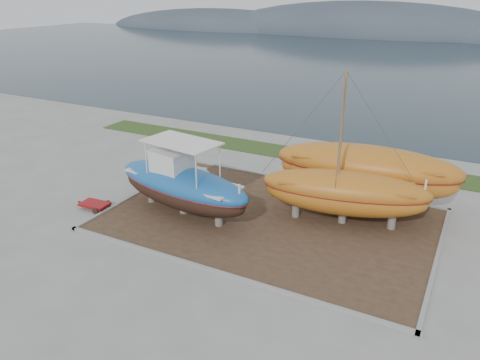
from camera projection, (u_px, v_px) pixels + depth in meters
The scene contains 11 objects.
ground at pixel (237, 252), 23.77m from camera, with size 140.00×140.00×0.00m, color gray.
dirt_patch at pixel (269, 220), 27.03m from camera, with size 18.00×12.00×0.06m, color #422D1E.
curb_frame at pixel (269, 219), 27.02m from camera, with size 18.60×12.60×0.15m, color gray, non-canonical shape.
grass_strip at pixel (330, 160), 36.43m from camera, with size 44.00×3.00×0.08m, color #284219.
sea at pixel (427, 65), 81.01m from camera, with size 260.00×100.00×0.04m, color #1A2C35, non-canonical shape.
mountain_ridge at pixel (455, 37), 125.98m from camera, with size 200.00×36.00×20.00m, color #333D49, non-canonical shape.
blue_caique at pixel (182, 178), 26.96m from camera, with size 9.31×2.91×4.48m, color #1B5CA9, non-canonical shape.
white_dinghy at pixel (179, 174), 31.64m from camera, with size 4.59×1.72×1.38m, color silver, non-canonical shape.
orange_sailboat at pixel (349, 151), 25.07m from camera, with size 9.30×2.74×8.53m, color #B2661B, non-canonical shape.
orange_bare_hull at pixel (365, 176), 28.30m from camera, with size 11.07×3.32×3.63m, color #B2661B, non-canonical shape.
red_trailer at pixel (95, 206), 28.40m from camera, with size 2.58×1.29×0.37m, color #9E1114, non-canonical shape.
Camera 1 is at (9.74, -18.12, 12.47)m, focal length 35.00 mm.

